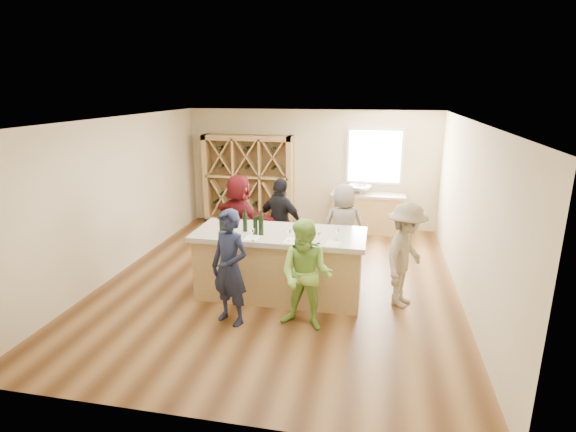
% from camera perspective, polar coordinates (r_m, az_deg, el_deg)
% --- Properties ---
extents(floor, '(6.00, 7.00, 0.10)m').
position_cam_1_polar(floor, '(8.02, -0.99, -8.62)').
color(floor, brown).
rests_on(floor, ground).
extents(ceiling, '(6.00, 7.00, 0.10)m').
position_cam_1_polar(ceiling, '(7.30, -1.10, 12.54)').
color(ceiling, white).
rests_on(ceiling, ground).
extents(wall_back, '(6.00, 0.10, 2.80)m').
position_cam_1_polar(wall_back, '(10.95, 2.94, 6.05)').
color(wall_back, beige).
rests_on(wall_back, ground).
extents(wall_front, '(6.00, 0.10, 2.80)m').
position_cam_1_polar(wall_front, '(4.33, -11.27, -10.24)').
color(wall_front, beige).
rests_on(wall_front, ground).
extents(wall_left, '(0.10, 7.00, 2.80)m').
position_cam_1_polar(wall_left, '(8.69, -21.12, 2.35)').
color(wall_left, beige).
rests_on(wall_left, ground).
extents(wall_right, '(0.10, 7.00, 2.80)m').
position_cam_1_polar(wall_right, '(7.51, 22.32, 0.20)').
color(wall_right, beige).
rests_on(wall_right, ground).
extents(window_frame, '(1.30, 0.06, 1.30)m').
position_cam_1_polar(window_frame, '(10.70, 10.94, 7.45)').
color(window_frame, white).
rests_on(window_frame, wall_back).
extents(window_pane, '(1.18, 0.01, 1.18)m').
position_cam_1_polar(window_pane, '(10.66, 10.94, 7.42)').
color(window_pane, white).
rests_on(window_pane, wall_back).
extents(wine_rack, '(2.20, 0.45, 2.20)m').
position_cam_1_polar(wine_rack, '(11.05, -5.04, 4.52)').
color(wine_rack, tan).
rests_on(wine_rack, floor).
extents(back_counter_base, '(1.60, 0.58, 0.86)m').
position_cam_1_polar(back_counter_base, '(10.71, 10.02, 0.27)').
color(back_counter_base, tan).
rests_on(back_counter_base, floor).
extents(back_counter_top, '(1.70, 0.62, 0.06)m').
position_cam_1_polar(back_counter_top, '(10.59, 10.14, 2.66)').
color(back_counter_top, '#B2A792').
rests_on(back_counter_top, back_counter_base).
extents(sink, '(0.54, 0.54, 0.19)m').
position_cam_1_polar(sink, '(10.57, 9.09, 3.37)').
color(sink, silver).
rests_on(sink, back_counter_top).
extents(faucet, '(0.02, 0.02, 0.30)m').
position_cam_1_polar(faucet, '(10.74, 9.14, 3.87)').
color(faucet, silver).
rests_on(faucet, back_counter_top).
extents(tasting_counter_base, '(2.60, 1.00, 1.00)m').
position_cam_1_polar(tasting_counter_base, '(7.33, -1.04, -6.37)').
color(tasting_counter_base, tan).
rests_on(tasting_counter_base, floor).
extents(tasting_counter_top, '(2.72, 1.12, 0.08)m').
position_cam_1_polar(tasting_counter_top, '(7.15, -1.06, -2.36)').
color(tasting_counter_top, '#B2A792').
rests_on(tasting_counter_top, tasting_counter_base).
extents(wine_bottle_a, '(0.07, 0.07, 0.27)m').
position_cam_1_polar(wine_bottle_a, '(7.18, -8.47, -0.99)').
color(wine_bottle_a, black).
rests_on(wine_bottle_a, tasting_counter_top).
extents(wine_bottle_b, '(0.08, 0.08, 0.29)m').
position_cam_1_polar(wine_bottle_b, '(7.06, -7.19, -1.15)').
color(wine_bottle_b, black).
rests_on(wine_bottle_b, tasting_counter_top).
extents(wine_bottle_c, '(0.09, 0.09, 0.29)m').
position_cam_1_polar(wine_bottle_c, '(7.16, -5.47, -0.83)').
color(wine_bottle_c, black).
rests_on(wine_bottle_c, tasting_counter_top).
extents(wine_bottle_d, '(0.08, 0.08, 0.29)m').
position_cam_1_polar(wine_bottle_d, '(7.00, -4.16, -1.22)').
color(wine_bottle_d, black).
rests_on(wine_bottle_d, tasting_counter_top).
extents(wine_bottle_e, '(0.10, 0.10, 0.32)m').
position_cam_1_polar(wine_bottle_e, '(6.97, -3.44, -1.16)').
color(wine_bottle_e, black).
rests_on(wine_bottle_e, tasting_counter_top).
extents(wine_glass_a, '(0.09, 0.09, 0.19)m').
position_cam_1_polar(wine_glass_a, '(6.72, -4.49, -2.40)').
color(wine_glass_a, white).
rests_on(wine_glass_a, tasting_counter_top).
extents(wine_glass_b, '(0.08, 0.08, 0.18)m').
position_cam_1_polar(wine_glass_b, '(6.68, 0.12, -2.52)').
color(wine_glass_b, white).
rests_on(wine_glass_b, tasting_counter_top).
extents(wine_glass_c, '(0.07, 0.07, 0.16)m').
position_cam_1_polar(wine_glass_c, '(6.60, 3.90, -2.86)').
color(wine_glass_c, white).
rests_on(wine_glass_c, tasting_counter_top).
extents(wine_glass_d, '(0.08, 0.08, 0.17)m').
position_cam_1_polar(wine_glass_d, '(6.89, 1.94, -1.97)').
color(wine_glass_d, white).
rests_on(wine_glass_d, tasting_counter_top).
extents(wine_glass_e, '(0.09, 0.09, 0.18)m').
position_cam_1_polar(wine_glass_e, '(6.74, 6.25, -2.44)').
color(wine_glass_e, white).
rests_on(wine_glass_e, tasting_counter_top).
extents(tasting_menu_a, '(0.22, 0.29, 0.00)m').
position_cam_1_polar(tasting_menu_a, '(6.89, -4.56, -2.76)').
color(tasting_menu_a, white).
rests_on(tasting_menu_a, tasting_counter_top).
extents(tasting_menu_b, '(0.24, 0.30, 0.00)m').
position_cam_1_polar(tasting_menu_b, '(6.73, 0.42, -3.15)').
color(tasting_menu_b, white).
rests_on(tasting_menu_b, tasting_counter_top).
extents(tasting_menu_c, '(0.25, 0.31, 0.00)m').
position_cam_1_polar(tasting_menu_c, '(6.65, 5.74, -3.50)').
color(tasting_menu_c, white).
rests_on(tasting_menu_c, tasting_counter_top).
extents(person_near_left, '(0.74, 0.65, 1.69)m').
position_cam_1_polar(person_near_left, '(6.43, -7.39, -6.52)').
color(person_near_left, '#191E38').
rests_on(person_near_left, floor).
extents(person_near_right, '(0.83, 0.55, 1.59)m').
position_cam_1_polar(person_near_right, '(6.26, 2.33, -7.52)').
color(person_near_right, '#8CC64C').
rests_on(person_near_right, floor).
extents(person_server, '(0.88, 1.17, 1.65)m').
position_cam_1_polar(person_server, '(7.11, 14.69, -4.85)').
color(person_server, gray).
rests_on(person_server, floor).
extents(person_far_mid, '(1.12, 0.88, 1.70)m').
position_cam_1_polar(person_far_mid, '(8.38, -0.90, -0.92)').
color(person_far_mid, black).
rests_on(person_far_mid, floor).
extents(person_far_right, '(0.89, 0.68, 1.62)m').
position_cam_1_polar(person_far_right, '(8.35, 7.05, -1.40)').
color(person_far_right, slate).
rests_on(person_far_right, floor).
extents(person_far_left, '(1.66, 1.33, 1.72)m').
position_cam_1_polar(person_far_left, '(8.68, -6.14, -0.34)').
color(person_far_left, '#590F14').
rests_on(person_far_left, floor).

